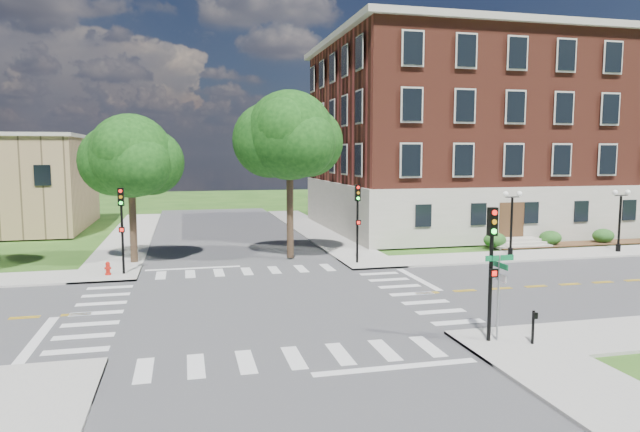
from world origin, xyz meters
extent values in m
plane|color=#244B15|center=(0.00, 0.00, 0.00)|extent=(160.00, 160.00, 0.00)
cube|color=#3D3D3F|center=(0.00, 0.00, 0.01)|extent=(90.00, 12.00, 0.01)
cube|color=#3D3D3F|center=(0.00, 0.00, 0.01)|extent=(12.00, 90.00, 0.01)
cube|color=#9E9B93|center=(23.00, 7.75, 0.06)|extent=(34.00, 3.50, 0.12)
cube|color=#9E9B93|center=(7.75, 23.00, 0.06)|extent=(3.50, 34.00, 0.12)
cube|color=#9E9B93|center=(-7.75, 23.00, 0.06)|extent=(3.50, 34.00, 0.12)
cube|color=silver|center=(8.80, 3.00, 0.00)|extent=(0.40, 5.50, 0.00)
cube|color=#A7A493|center=(24.00, 22.00, 2.22)|extent=(30.00, 20.00, 4.20)
cube|color=maroon|center=(24.00, 22.00, 10.22)|extent=(29.55, 19.70, 11.80)
cube|color=#A7A493|center=(24.00, 22.00, 16.37)|extent=(30.60, 20.60, 0.50)
cube|color=#472D19|center=(20.00, 11.96, 1.82)|extent=(2.00, 0.10, 2.80)
cylinder|color=#2F2417|center=(-6.52, 11.18, 2.11)|extent=(0.44, 0.44, 3.98)
sphere|color=#0F350E|center=(-6.52, 11.18, 6.64)|extent=(5.09, 5.09, 5.09)
cylinder|color=#2F2417|center=(3.14, 10.42, 2.61)|extent=(0.44, 0.44, 4.98)
sphere|color=#0F350E|center=(3.14, 10.42, 7.94)|extent=(5.66, 5.66, 5.66)
cylinder|color=black|center=(7.05, -7.41, 2.02)|extent=(0.14, 0.14, 3.80)
cube|color=black|center=(7.05, -7.41, 4.42)|extent=(0.33, 0.23, 1.00)
cylinder|color=red|center=(7.05, -7.54, 4.75)|extent=(0.18, 0.06, 0.18)
cylinder|color=orange|center=(7.05, -7.54, 4.42)|extent=(0.18, 0.06, 0.18)
cylinder|color=#19E533|center=(7.05, -7.54, 4.09)|extent=(0.18, 0.06, 0.18)
cube|color=black|center=(7.05, -7.59, 2.62)|extent=(0.30, 0.13, 0.30)
cylinder|color=black|center=(6.83, 7.77, 2.02)|extent=(0.14, 0.14, 3.80)
cube|color=black|center=(6.83, 7.77, 4.42)|extent=(0.33, 0.23, 1.00)
cylinder|color=red|center=(6.83, 7.64, 4.75)|extent=(0.18, 0.06, 0.18)
cylinder|color=orange|center=(6.83, 7.64, 4.42)|extent=(0.18, 0.06, 0.18)
cylinder|color=#19E533|center=(6.83, 7.64, 4.09)|extent=(0.18, 0.06, 0.18)
cube|color=black|center=(6.83, 7.59, 2.62)|extent=(0.30, 0.13, 0.30)
cylinder|color=black|center=(-6.81, 7.67, 2.02)|extent=(0.14, 0.14, 3.80)
cube|color=black|center=(-6.81, 7.67, 4.42)|extent=(0.34, 0.25, 1.00)
cylinder|color=red|center=(-6.81, 7.54, 4.75)|extent=(0.18, 0.07, 0.18)
cylinder|color=orange|center=(-6.81, 7.54, 4.42)|extent=(0.18, 0.07, 0.18)
cylinder|color=#19E533|center=(-6.81, 7.54, 4.09)|extent=(0.18, 0.07, 0.18)
cube|color=black|center=(-6.81, 7.49, 2.62)|extent=(0.31, 0.15, 0.30)
cylinder|color=black|center=(17.37, 7.79, 0.37)|extent=(0.32, 0.32, 0.50)
cylinder|color=black|center=(17.37, 7.79, 2.02)|extent=(0.16, 0.16, 3.80)
cube|color=black|center=(17.37, 7.79, 3.97)|extent=(1.00, 0.06, 0.06)
sphere|color=white|center=(16.87, 7.79, 4.17)|extent=(0.36, 0.36, 0.36)
sphere|color=white|center=(17.87, 7.79, 4.17)|extent=(0.36, 0.36, 0.36)
cylinder|color=black|center=(25.40, 7.43, 0.37)|extent=(0.32, 0.32, 0.50)
cylinder|color=black|center=(25.40, 7.43, 2.02)|extent=(0.16, 0.16, 3.80)
cube|color=black|center=(25.40, 7.43, 3.97)|extent=(1.00, 0.06, 0.06)
sphere|color=white|center=(24.90, 7.43, 4.17)|extent=(0.36, 0.36, 0.36)
sphere|color=white|center=(25.90, 7.43, 4.17)|extent=(0.36, 0.36, 0.36)
cylinder|color=gray|center=(7.35, -7.46, 1.67)|extent=(0.07, 0.07, 3.10)
cube|color=#0D6D3A|center=(7.35, -7.46, 3.12)|extent=(1.10, 0.03, 0.20)
cube|color=#0D6D3A|center=(7.35, -7.46, 2.87)|extent=(0.03, 1.10, 0.20)
cube|color=silver|center=(7.40, -7.46, 2.42)|extent=(0.03, 0.75, 0.25)
cylinder|color=black|center=(8.38, -8.07, 0.72)|extent=(0.10, 0.10, 1.20)
cube|color=black|center=(8.38, -8.19, 1.17)|extent=(0.14, 0.08, 0.22)
cylinder|color=#B6180E|center=(-7.62, 7.52, 0.17)|extent=(0.32, 0.32, 0.10)
cylinder|color=#B6180E|center=(-7.62, 7.52, 0.42)|extent=(0.22, 0.22, 0.60)
sphere|color=#B6180E|center=(-7.62, 7.52, 0.75)|extent=(0.24, 0.24, 0.24)
cylinder|color=#B6180E|center=(-7.62, 7.52, 0.50)|extent=(0.35, 0.12, 0.12)
cylinder|color=#B6180E|center=(-7.62, 7.52, 0.50)|extent=(0.12, 0.35, 0.12)
camera|label=1|loc=(-3.43, -25.25, 6.79)|focal=32.00mm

